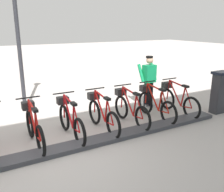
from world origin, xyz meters
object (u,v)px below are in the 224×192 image
at_px(bike_docked_5, 34,127).
at_px(bike_docked_1, 155,104).
at_px(bike_docked_4, 70,120).
at_px(lamp_post, 16,18).
at_px(worker_near_rack, 149,80).
at_px(bike_docked_0, 177,100).
at_px(bike_docked_3, 102,114).
at_px(bike_docked_2, 130,109).
at_px(payment_kiosk, 219,92).

bearing_deg(bike_docked_5, bike_docked_1, -90.00).
distance_m(bike_docked_4, lamp_post, 3.48).
bearing_deg(lamp_post, worker_near_rack, -112.80).
relative_size(bike_docked_0, bike_docked_3, 1.00).
height_order(bike_docked_2, bike_docked_3, same).
distance_m(payment_kiosk, bike_docked_4, 4.58).
bearing_deg(lamp_post, bike_docked_4, -166.58).
bearing_deg(bike_docked_5, payment_kiosk, -96.05).
distance_m(bike_docked_2, bike_docked_4, 1.70).
relative_size(bike_docked_0, bike_docked_2, 1.00).
height_order(bike_docked_1, lamp_post, lamp_post).
xyz_separation_m(payment_kiosk, bike_docked_5, (0.57, 5.39, -0.24)).
distance_m(bike_docked_1, worker_near_rack, 1.18).
distance_m(worker_near_rack, lamp_post, 4.37).
distance_m(bike_docked_2, lamp_post, 4.12).
bearing_deg(worker_near_rack, payment_kiosk, -135.63).
relative_size(bike_docked_1, bike_docked_5, 1.00).
bearing_deg(bike_docked_4, payment_kiosk, -97.18).
height_order(bike_docked_0, bike_docked_2, same).
height_order(bike_docked_3, worker_near_rack, worker_near_rack).
distance_m(bike_docked_2, bike_docked_5, 2.55).
height_order(bike_docked_0, bike_docked_5, same).
height_order(bike_docked_4, lamp_post, lamp_post).
bearing_deg(worker_near_rack, bike_docked_4, 107.53).
bearing_deg(bike_docked_3, bike_docked_4, 90.00).
relative_size(bike_docked_1, lamp_post, 0.40).
height_order(bike_docked_0, bike_docked_1, same).
distance_m(payment_kiosk, bike_docked_2, 2.91).
height_order(payment_kiosk, bike_docked_0, payment_kiosk).
relative_size(payment_kiosk, lamp_post, 0.30).
bearing_deg(bike_docked_4, bike_docked_2, -90.00).
distance_m(bike_docked_0, bike_docked_3, 2.55).
bearing_deg(payment_kiosk, bike_docked_2, 78.62).
xyz_separation_m(payment_kiosk, lamp_post, (3.06, 5.13, 2.12)).
bearing_deg(bike_docked_3, worker_near_rack, -66.32).
xyz_separation_m(payment_kiosk, bike_docked_0, (0.57, 1.14, -0.24)).
height_order(bike_docked_0, bike_docked_3, same).
height_order(bike_docked_2, worker_near_rack, worker_near_rack).
height_order(bike_docked_0, worker_near_rack, worker_near_rack).
relative_size(bike_docked_2, bike_docked_4, 1.00).
xyz_separation_m(bike_docked_3, worker_near_rack, (0.96, -2.19, 0.48)).
relative_size(bike_docked_3, bike_docked_4, 1.00).
height_order(bike_docked_0, bike_docked_4, same).
height_order(bike_docked_2, bike_docked_4, same).
relative_size(payment_kiosk, bike_docked_1, 0.74).
bearing_deg(bike_docked_0, bike_docked_1, 90.00).
bearing_deg(bike_docked_1, bike_docked_0, -90.00).
bearing_deg(payment_kiosk, bike_docked_0, 63.34).
bearing_deg(bike_docked_2, bike_docked_3, 90.00).
height_order(bike_docked_2, bike_docked_5, same).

